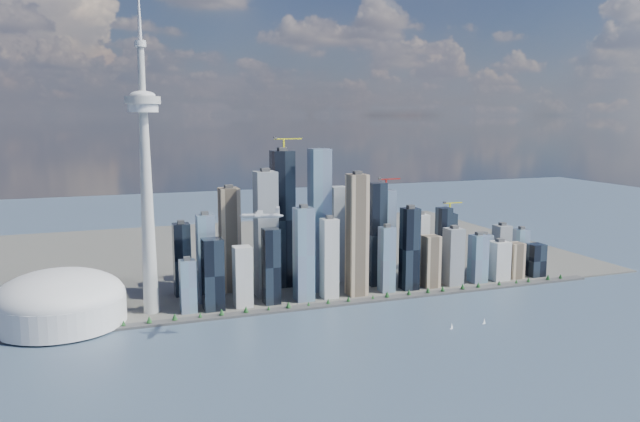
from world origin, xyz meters
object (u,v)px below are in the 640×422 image
object	(u,v)px
needle_tower	(146,174)
sailboat_west	(484,322)
sailboat_east	(452,327)
dome_stadium	(60,301)
airplane	(261,215)

from	to	relation	value
needle_tower	sailboat_west	xyz separation A→B (m)	(498.02, -233.80, -232.66)
needle_tower	sailboat_east	xyz separation A→B (m)	(435.98, -236.74, -232.70)
needle_tower	dome_stadium	xyz separation A→B (m)	(-140.00, -10.00, -196.40)
sailboat_east	dome_stadium	bearing A→B (deg)	133.98
sailboat_west	airplane	bearing A→B (deg)	150.61
dome_stadium	sailboat_east	bearing A→B (deg)	-21.49
sailboat_east	airplane	bearing A→B (deg)	147.21
dome_stadium	sailboat_east	size ratio (longest dim) A/B	20.44
airplane	sailboat_east	distance (m)	350.47
dome_stadium	sailboat_east	distance (m)	620.07
needle_tower	dome_stadium	world-z (taller)	needle_tower
airplane	sailboat_east	world-z (taller)	airplane
dome_stadium	sailboat_west	world-z (taller)	dome_stadium
needle_tower	sailboat_east	bearing A→B (deg)	-28.50
sailboat_west	dome_stadium	bearing A→B (deg)	137.64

